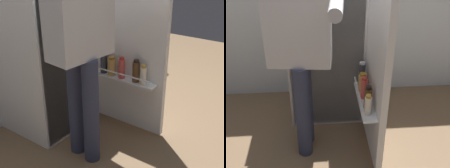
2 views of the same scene
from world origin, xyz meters
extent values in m
plane|color=brown|center=(0.00, 0.00, 0.00)|extent=(6.85, 6.85, 0.00)
cube|color=white|center=(0.00, 0.55, 0.88)|extent=(0.68, 0.60, 1.75)
cube|color=white|center=(0.00, 0.25, 0.88)|extent=(0.64, 0.01, 1.71)
cube|color=white|center=(0.00, 0.30, 0.99)|extent=(0.60, 0.09, 0.01)
cube|color=white|center=(0.36, -0.08, 0.87)|extent=(0.05, 0.66, 1.67)
cube|color=white|center=(0.29, -0.08, 0.49)|extent=(0.11, 0.56, 0.01)
cylinder|color=silver|center=(0.24, -0.08, 0.55)|extent=(0.01, 0.54, 0.01)
cylinder|color=#EDE5CC|center=(0.28, -0.26, 0.57)|extent=(0.05, 0.05, 0.14)
cylinder|color=#B78933|center=(0.28, -0.26, 0.65)|extent=(0.04, 0.04, 0.02)
cylinder|color=#DB4C47|center=(0.28, -0.05, 0.58)|extent=(0.05, 0.05, 0.17)
cylinder|color=#B22D28|center=(0.28, -0.05, 0.67)|extent=(0.04, 0.04, 0.02)
cylinder|color=brown|center=(0.29, -0.18, 0.58)|extent=(0.06, 0.06, 0.17)
cylinder|color=black|center=(0.29, -0.18, 0.68)|extent=(0.04, 0.04, 0.03)
cylinder|color=#333842|center=(0.29, 0.15, 0.60)|extent=(0.06, 0.06, 0.20)
cylinder|color=silver|center=(0.29, 0.15, 0.71)|extent=(0.04, 0.04, 0.02)
cylinder|color=tan|center=(0.29, 0.06, 0.57)|extent=(0.07, 0.07, 0.14)
cylinder|color=#996623|center=(0.29, 0.06, 0.65)|extent=(0.06, 0.06, 0.02)
cylinder|color=gold|center=(0.16, 0.30, 1.05)|extent=(0.07, 0.07, 0.11)
cylinder|color=#2D334C|center=(-0.19, 0.05, 0.41)|extent=(0.12, 0.12, 0.83)
cylinder|color=#2D334C|center=(-0.21, -0.11, 0.41)|extent=(0.12, 0.12, 0.83)
cube|color=silver|center=(-0.20, -0.03, 1.12)|extent=(0.47, 0.27, 0.59)
cylinder|color=silver|center=(-0.17, 0.20, 1.10)|extent=(0.08, 0.08, 0.55)
cylinder|color=silver|center=(0.05, -0.28, 1.35)|extent=(0.14, 0.56, 0.08)
camera|label=1|loc=(-1.70, -1.37, 1.56)|focal=49.21mm
camera|label=2|loc=(-0.08, -1.98, 1.84)|focal=47.22mm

